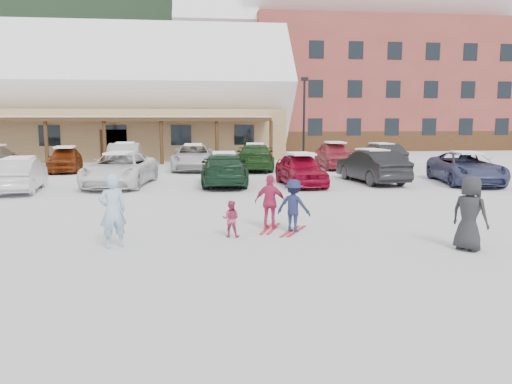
{
  "coord_description": "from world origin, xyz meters",
  "views": [
    {
      "loc": [
        -1.23,
        -12.21,
        2.98
      ],
      "look_at": [
        0.3,
        1.0,
        1.0
      ],
      "focal_mm": 35.0,
      "sensor_mm": 36.0,
      "label": 1
    }
  ],
  "objects": [
    {
      "name": "forested_hillside",
      "position": [
        0.0,
        85.0,
        19.0
      ],
      "size": [
        300.0,
        70.0,
        38.0
      ],
      "primitive_type": "cube",
      "color": "black",
      "rests_on": "ground"
    },
    {
      "name": "conifer_4",
      "position": [
        34.0,
        46.0,
        6.54
      ],
      "size": [
        5.06,
        5.06,
        11.73
      ],
      "color": "black",
      "rests_on": "ground"
    },
    {
      "name": "conifer_3",
      "position": [
        6.0,
        44.0,
        5.12
      ],
      "size": [
        3.96,
        3.96,
        9.18
      ],
      "color": "black",
      "rests_on": "ground"
    },
    {
      "name": "parked_car_6",
      "position": [
        10.94,
        9.25,
        0.71
      ],
      "size": [
        3.18,
        5.44,
        1.42
      ],
      "primitive_type": "imported",
      "rotation": [
        0.0,
        0.0,
        -0.17
      ],
      "color": "#393F65",
      "rests_on": "ground"
    },
    {
      "name": "toddler_red",
      "position": [
        -0.44,
        0.09,
        0.46
      ],
      "size": [
        0.52,
        0.45,
        0.93
      ],
      "primitive_type": "imported",
      "rotation": [
        0.0,
        0.0,
        2.89
      ],
      "color": "#AD3459",
      "rests_on": "ground"
    },
    {
      "name": "parked_car_1",
      "position": [
        -8.46,
        8.93,
        0.69
      ],
      "size": [
        1.98,
        4.35,
        1.38
      ],
      "primitive_type": "imported",
      "rotation": [
        0.0,
        0.0,
        3.27
      ],
      "color": "silver",
      "rests_on": "ground"
    },
    {
      "name": "skis_child_navy",
      "position": [
        1.23,
        0.45,
        0.01
      ],
      "size": [
        0.87,
        1.31,
        0.03
      ],
      "primitive_type": "cube",
      "rotation": [
        0.0,
        0.0,
        2.62
      ],
      "color": "red",
      "rests_on": "ground"
    },
    {
      "name": "parked_car_12",
      "position": [
        6.87,
        16.78,
        0.78
      ],
      "size": [
        1.99,
        4.63,
        1.56
      ],
      "primitive_type": "imported",
      "rotation": [
        0.0,
        0.0,
        -0.03
      ],
      "color": "#A82F3F",
      "rests_on": "ground"
    },
    {
      "name": "adult_skier",
      "position": [
        -3.21,
        -0.66,
        0.86
      ],
      "size": [
        0.74,
        0.64,
        1.72
      ],
      "primitive_type": "imported",
      "rotation": [
        0.0,
        0.0,
        3.58
      ],
      "color": "#9BBEDB",
      "rests_on": "ground"
    },
    {
      "name": "parked_car_11",
      "position": [
        2.02,
        16.34,
        0.76
      ],
      "size": [
        2.65,
        5.4,
        1.51
      ],
      "primitive_type": "imported",
      "rotation": [
        0.0,
        0.0,
        3.04
      ],
      "color": "#1B3E18",
      "rests_on": "ground"
    },
    {
      "name": "bystander_dark",
      "position": [
        4.82,
        -1.81,
        0.85
      ],
      "size": [
        0.91,
        0.99,
        1.7
      ],
      "primitive_type": "imported",
      "rotation": [
        0.0,
        0.0,
        2.16
      ],
      "color": "#232426",
      "rests_on": "ground"
    },
    {
      "name": "ground",
      "position": [
        0.0,
        0.0,
        0.0
      ],
      "size": [
        160.0,
        160.0,
        0.0
      ],
      "primitive_type": "plane",
      "color": "silver",
      "rests_on": "ground"
    },
    {
      "name": "day_lodge",
      "position": [
        -9.0,
        27.96,
        3.94
      ],
      "size": [
        29.12,
        12.5,
        10.38
      ],
      "color": "tan",
      "rests_on": "ground"
    },
    {
      "name": "parked_car_2",
      "position": [
        -4.67,
        10.21,
        0.74
      ],
      "size": [
        3.11,
        5.57,
        1.47
      ],
      "primitive_type": "imported",
      "rotation": [
        0.0,
        0.0,
        -0.13
      ],
      "color": "white",
      "rests_on": "ground"
    },
    {
      "name": "alpine_hotel",
      "position": [
        14.27,
        38.0,
        8.63
      ],
      "size": [
        31.48,
        14.01,
        21.48
      ],
      "color": "brown",
      "rests_on": "ground"
    },
    {
      "name": "parked_car_3",
      "position": [
        -0.1,
        10.02,
        0.72
      ],
      "size": [
        2.17,
        5.04,
        1.45
      ],
      "primitive_type": "imported",
      "rotation": [
        0.0,
        0.0,
        3.11
      ],
      "color": "#142F1E",
      "rests_on": "ground"
    },
    {
      "name": "parked_car_10",
      "position": [
        -1.51,
        16.86,
        0.74
      ],
      "size": [
        2.47,
        5.31,
        1.47
      ],
      "primitive_type": "imported",
      "rotation": [
        0.0,
        0.0,
        -0.01
      ],
      "color": "silver",
      "rests_on": "ground"
    },
    {
      "name": "lamp_post",
      "position": [
        6.28,
        22.97,
        3.31
      ],
      "size": [
        0.5,
        0.25,
        5.82
      ],
      "color": "black",
      "rests_on": "ground"
    },
    {
      "name": "child_magenta",
      "position": [
        0.67,
        0.84,
        0.74
      ],
      "size": [
        0.94,
        0.65,
        1.48
      ],
      "primitive_type": "imported",
      "rotation": [
        0.0,
        0.0,
        2.77
      ],
      "color": "#C3275B",
      "rests_on": "ground"
    },
    {
      "name": "parked_car_13",
      "position": [
        9.9,
        17.23,
        0.72
      ],
      "size": [
        1.79,
        4.45,
        1.44
      ],
      "primitive_type": "imported",
      "rotation": [
        0.0,
        0.0,
        3.2
      ],
      "color": "black",
      "rests_on": "ground"
    },
    {
      "name": "parked_car_4",
      "position": [
        3.27,
        9.45,
        0.71
      ],
      "size": [
        1.94,
        4.29,
        1.43
      ],
      "primitive_type": "imported",
      "rotation": [
        0.0,
        0.0,
        0.06
      ],
      "color": "maroon",
      "rests_on": "ground"
    },
    {
      "name": "parked_car_9",
      "position": [
        -5.41,
        17.15,
        0.79
      ],
      "size": [
        1.95,
        4.86,
        1.57
      ],
      "primitive_type": "imported",
      "rotation": [
        0.0,
        0.0,
        3.2
      ],
      "color": "#A0A2A5",
      "rests_on": "ground"
    },
    {
      "name": "skis_child_magenta",
      "position": [
        0.67,
        0.84,
        0.01
      ],
      "size": [
        0.7,
        1.38,
        0.03
      ],
      "primitive_type": "cube",
      "rotation": [
        0.0,
        0.0,
        2.77
      ],
      "color": "red",
      "rests_on": "ground"
    },
    {
      "name": "child_navy",
      "position": [
        1.23,
        0.45,
        0.7
      ],
      "size": [
        1.04,
        0.9,
        1.4
      ],
      "primitive_type": "imported",
      "rotation": [
        0.0,
        0.0,
        2.62
      ],
      "color": "#1A1F41",
      "rests_on": "ground"
    },
    {
      "name": "parked_car_8",
      "position": [
        -8.63,
        16.64,
        0.69
      ],
      "size": [
        2.15,
        4.25,
        1.39
      ],
      "primitive_type": "imported",
      "rotation": [
        0.0,
        0.0,
        0.13
      ],
      "color": "maroon",
      "rests_on": "ground"
    },
    {
      "name": "parked_car_5",
      "position": [
        6.77,
        10.11,
        0.77
      ],
      "size": [
        2.22,
        4.82,
        1.53
      ],
      "primitive_type": "imported",
      "rotation": [
        0.0,
        0.0,
        3.27
      ],
      "color": "black",
      "rests_on": "ground"
    }
  ]
}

